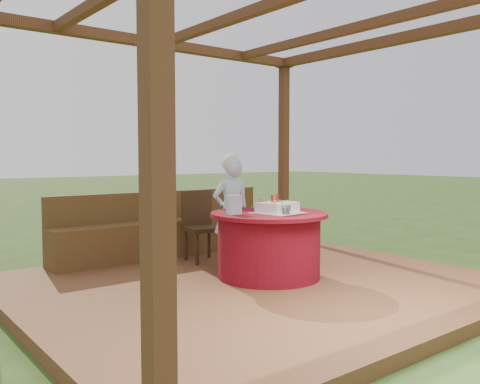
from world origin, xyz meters
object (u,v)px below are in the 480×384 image
object	(u,v)px
table	(269,244)
birthday_cake	(277,207)
bench	(169,234)
gift_bag	(234,205)
chair	(200,223)
elderly_woman	(231,209)
drinking_glass	(286,210)

from	to	relation	value
table	birthday_cake	size ratio (longest dim) A/B	2.54
bench	gift_bag	distance (m)	1.69
chair	gift_bag	world-z (taller)	gift_bag
table	elderly_woman	distance (m)	0.76
bench	drinking_glass	distance (m)	2.01
elderly_woman	gift_bag	distance (m)	0.75
gift_bag	drinking_glass	size ratio (longest dim) A/B	1.93
bench	gift_bag	bearing A→B (deg)	-96.41
birthday_cake	chair	bearing A→B (deg)	95.25
bench	chair	distance (m)	0.58
bench	birthday_cake	distance (m)	1.85
elderly_woman	gift_bag	xyz separation A→B (m)	(-0.43, -0.61, 0.12)
table	drinking_glass	world-z (taller)	drinking_glass
gift_bag	drinking_glass	world-z (taller)	gift_bag
drinking_glass	elderly_woman	bearing A→B (deg)	87.16
bench	gift_bag	world-z (taller)	gift_bag
bench	elderly_woman	distance (m)	1.09
table	gift_bag	size ratio (longest dim) A/B	6.28
table	gift_bag	distance (m)	0.58
elderly_woman	drinking_glass	bearing A→B (deg)	-92.84
chair	elderly_woman	xyz separation A→B (m)	(0.12, -0.45, 0.19)
chair	birthday_cake	size ratio (longest dim) A/B	1.78
table	chair	size ratio (longest dim) A/B	1.43
bench	table	world-z (taller)	bench
table	chair	xyz separation A→B (m)	(-0.08, 1.15, 0.11)
bench	chair	world-z (taller)	chair
bench	birthday_cake	xyz separation A→B (m)	(0.24, -1.77, 0.46)
chair	table	bearing A→B (deg)	-85.97
table	birthday_cake	distance (m)	0.40
bench	birthday_cake	bearing A→B (deg)	-82.21
bench	drinking_glass	xyz separation A→B (m)	(0.20, -1.95, 0.45)
elderly_woman	drinking_glass	xyz separation A→B (m)	(-0.05, -0.96, 0.07)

